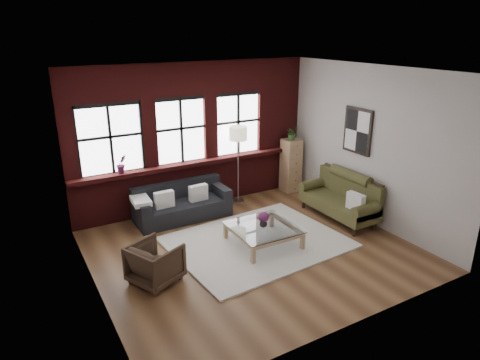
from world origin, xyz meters
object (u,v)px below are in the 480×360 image
dark_sofa (182,202)px  vase (263,223)px  floor_lamp (238,162)px  armchair (155,263)px  coffee_table (263,236)px  vintage_settee (339,197)px  drawer_chest (291,165)px

dark_sofa → vase: 2.05m
dark_sofa → floor_lamp: (1.50, 0.24, 0.60)m
armchair → coffee_table: size_ratio=0.63×
vase → floor_lamp: (0.66, 2.11, 0.51)m
vintage_settee → vase: vintage_settee is taller
armchair → floor_lamp: floor_lamp is taller
armchair → coffee_table: (2.15, 0.18, -0.15)m
dark_sofa → floor_lamp: bearing=9.2°
dark_sofa → drawer_chest: drawer_chest is taller
coffee_table → vase: 0.27m
vintage_settee → vase: (-2.03, -0.22, -0.04)m
dark_sofa → floor_lamp: 1.63m
armchair → vase: bearing=-110.0°
armchair → floor_lamp: bearing=-75.5°
vintage_settee → drawer_chest: drawer_chest is taller
vase → armchair: bearing=-175.3°
vintage_settee → armchair: (-4.18, -0.40, -0.16)m
dark_sofa → armchair: size_ratio=2.75×
vintage_settee → coffee_table: vintage_settee is taller
dark_sofa → armchair: 2.43m
dark_sofa → armchair: bearing=-122.7°
armchair → coffee_table: bearing=-110.0°
dark_sofa → vase: (0.84, -1.87, 0.09)m
floor_lamp → drawer_chest: bearing=-1.5°
armchair → vase: 2.16m
armchair → drawer_chest: drawer_chest is taller
dark_sofa → drawer_chest: size_ratio=1.52×
vintage_settee → floor_lamp: 2.38m
floor_lamp → armchair: bearing=-140.9°
dark_sofa → vase: bearing=-65.8°
armchair → vase: size_ratio=4.75×
vase → drawer_chest: (2.13, 2.07, 0.20)m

